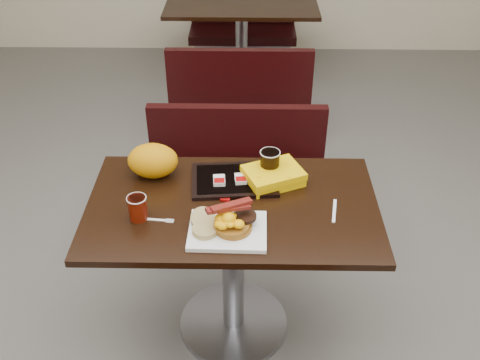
{
  "coord_description": "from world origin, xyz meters",
  "views": [
    {
      "loc": [
        0.06,
        -1.8,
        2.16
      ],
      "look_at": [
        0.03,
        0.07,
        0.82
      ],
      "focal_mm": 41.6,
      "sensor_mm": 36.0,
      "label": 1
    }
  ],
  "objects_px": {
    "bench_near_n": "(237,182)",
    "pancake_stack": "(233,226)",
    "bench_far_n": "(243,20)",
    "knife": "(334,211)",
    "table_far": "(242,47)",
    "hashbrown_sleeve_right": "(241,179)",
    "bench_far_s": "(240,86)",
    "paper_bag": "(153,161)",
    "platter": "(228,231)",
    "table_near": "(233,270)",
    "hashbrown_sleeve_left": "(219,180)",
    "fork": "(156,220)",
    "tray": "(234,180)",
    "coffee_cup_near": "(138,208)",
    "clamshell": "(273,176)",
    "coffee_cup_far": "(270,163)"
  },
  "relations": [
    {
      "from": "platter",
      "to": "fork",
      "type": "xyz_separation_m",
      "value": [
        -0.29,
        0.07,
        -0.01
      ]
    },
    {
      "from": "fork",
      "to": "coffee_cup_far",
      "type": "distance_m",
      "value": 0.55
    },
    {
      "from": "hashbrown_sleeve_left",
      "to": "paper_bag",
      "type": "xyz_separation_m",
      "value": [
        -0.29,
        0.07,
        0.05
      ]
    },
    {
      "from": "coffee_cup_near",
      "to": "table_near",
      "type": "bearing_deg",
      "value": 14.84
    },
    {
      "from": "fork",
      "to": "hashbrown_sleeve_right",
      "type": "distance_m",
      "value": 0.42
    },
    {
      "from": "bench_far_s",
      "to": "clamshell",
      "type": "bearing_deg",
      "value": -84.36
    },
    {
      "from": "fork",
      "to": "clamshell",
      "type": "xyz_separation_m",
      "value": [
        0.47,
        0.27,
        0.03
      ]
    },
    {
      "from": "bench_far_s",
      "to": "paper_bag",
      "type": "height_order",
      "value": "paper_bag"
    },
    {
      "from": "knife",
      "to": "bench_near_n",
      "type": "bearing_deg",
      "value": -141.23
    },
    {
      "from": "bench_far_n",
      "to": "hashbrown_sleeve_left",
      "type": "xyz_separation_m",
      "value": [
        -0.06,
        -3.17,
        0.42
      ]
    },
    {
      "from": "bench_far_n",
      "to": "coffee_cup_far",
      "type": "height_order",
      "value": "coffee_cup_far"
    },
    {
      "from": "bench_far_s",
      "to": "knife",
      "type": "height_order",
      "value": "knife"
    },
    {
      "from": "fork",
      "to": "tray",
      "type": "height_order",
      "value": "tray"
    },
    {
      "from": "table_near",
      "to": "bench_far_n",
      "type": "bearing_deg",
      "value": 90.0
    },
    {
      "from": "table_far",
      "to": "bench_far_s",
      "type": "relative_size",
      "value": 1.2
    },
    {
      "from": "bench_near_n",
      "to": "pancake_stack",
      "type": "xyz_separation_m",
      "value": [
        0.01,
        -0.88,
        0.42
      ]
    },
    {
      "from": "bench_far_s",
      "to": "paper_bag",
      "type": "relative_size",
      "value": 4.56
    },
    {
      "from": "bench_near_n",
      "to": "platter",
      "type": "distance_m",
      "value": 0.97
    },
    {
      "from": "bench_far_n",
      "to": "knife",
      "type": "height_order",
      "value": "knife"
    },
    {
      "from": "bench_far_s",
      "to": "knife",
      "type": "relative_size",
      "value": 6.7
    },
    {
      "from": "coffee_cup_near",
      "to": "fork",
      "type": "height_order",
      "value": "coffee_cup_near"
    },
    {
      "from": "table_near",
      "to": "tray",
      "type": "xyz_separation_m",
      "value": [
        0.0,
        0.16,
        0.38
      ]
    },
    {
      "from": "coffee_cup_near",
      "to": "hashbrown_sleeve_left",
      "type": "height_order",
      "value": "coffee_cup_near"
    },
    {
      "from": "platter",
      "to": "tray",
      "type": "bearing_deg",
      "value": 88.16
    },
    {
      "from": "bench_near_n",
      "to": "table_far",
      "type": "bearing_deg",
      "value": 90.0
    },
    {
      "from": "table_far",
      "to": "bench_far_s",
      "type": "distance_m",
      "value": 0.7
    },
    {
      "from": "tray",
      "to": "table_near",
      "type": "bearing_deg",
      "value": -96.22
    },
    {
      "from": "fork",
      "to": "paper_bag",
      "type": "relative_size",
      "value": 0.52
    },
    {
      "from": "table_near",
      "to": "hashbrown_sleeve_left",
      "type": "bearing_deg",
      "value": 114.98
    },
    {
      "from": "knife",
      "to": "tray",
      "type": "distance_m",
      "value": 0.46
    },
    {
      "from": "table_near",
      "to": "hashbrown_sleeve_right",
      "type": "distance_m",
      "value": 0.43
    },
    {
      "from": "bench_far_n",
      "to": "coffee_cup_far",
      "type": "relative_size",
      "value": 8.83
    },
    {
      "from": "bench_far_s",
      "to": "coffee_cup_far",
      "type": "relative_size",
      "value": 8.83
    },
    {
      "from": "table_far",
      "to": "hashbrown_sleeve_right",
      "type": "bearing_deg",
      "value": -89.26
    },
    {
      "from": "table_near",
      "to": "knife",
      "type": "distance_m",
      "value": 0.56
    },
    {
      "from": "hashbrown_sleeve_right",
      "to": "paper_bag",
      "type": "relative_size",
      "value": 0.31
    },
    {
      "from": "bench_near_n",
      "to": "bench_far_n",
      "type": "relative_size",
      "value": 1.0
    },
    {
      "from": "pancake_stack",
      "to": "fork",
      "type": "relative_size",
      "value": 1.26
    },
    {
      "from": "pancake_stack",
      "to": "coffee_cup_near",
      "type": "relative_size",
      "value": 1.42
    },
    {
      "from": "bench_near_n",
      "to": "clamshell",
      "type": "distance_m",
      "value": 0.71
    },
    {
      "from": "table_near",
      "to": "bench_far_n",
      "type": "height_order",
      "value": "table_near"
    },
    {
      "from": "platter",
      "to": "clamshell",
      "type": "bearing_deg",
      "value": 62.41
    },
    {
      "from": "table_near",
      "to": "bench_far_s",
      "type": "relative_size",
      "value": 1.2
    },
    {
      "from": "fork",
      "to": "hashbrown_sleeve_right",
      "type": "height_order",
      "value": "hashbrown_sleeve_right"
    },
    {
      "from": "bench_near_n",
      "to": "hashbrown_sleeve_right",
      "type": "bearing_deg",
      "value": -86.75
    },
    {
      "from": "knife",
      "to": "hashbrown_sleeve_left",
      "type": "distance_m",
      "value": 0.5
    },
    {
      "from": "table_near",
      "to": "knife",
      "type": "xyz_separation_m",
      "value": [
        0.41,
        -0.04,
        0.38
      ]
    },
    {
      "from": "table_far",
      "to": "fork",
      "type": "distance_m",
      "value": 2.75
    },
    {
      "from": "hashbrown_sleeve_right",
      "to": "bench_far_n",
      "type": "bearing_deg",
      "value": 84.81
    },
    {
      "from": "table_near",
      "to": "coffee_cup_far",
      "type": "xyz_separation_m",
      "value": [
        0.16,
        0.19,
        0.45
      ]
    }
  ]
}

